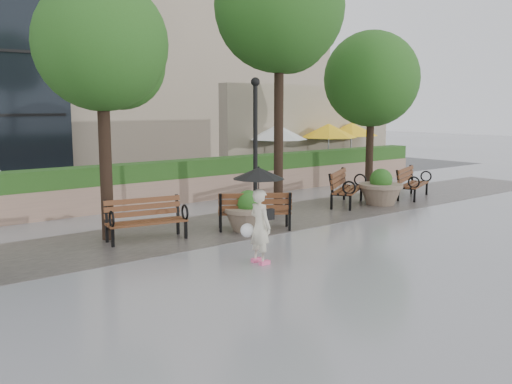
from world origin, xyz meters
TOP-DOWN VIEW (x-y plane):
  - ground at (0.00, 0.00)m, footprint 100.00×100.00m
  - cobble_strip at (0.00, 3.00)m, footprint 28.00×3.20m
  - hedge_wall at (0.00, 7.00)m, footprint 24.00×0.80m
  - cafe_wall at (9.50, 10.00)m, footprint 10.00×0.60m
  - cafe_hedge at (9.00, 7.80)m, footprint 8.00×0.50m
  - asphalt_street at (0.00, 11.00)m, footprint 40.00×7.00m
  - bench_1 at (-2.87, 2.83)m, footprint 1.90×1.03m
  - bench_2 at (-0.21, 2.18)m, footprint 1.88×1.59m
  - bench_3 at (4.30, 3.15)m, footprint 2.12×1.71m
  - bench_4 at (7.10, 2.71)m, footprint 2.03×1.41m
  - planter_left at (-0.41, 2.16)m, footprint 1.22×1.22m
  - planter_right at (5.19, 2.54)m, footprint 1.37×1.37m
  - lamppost at (0.67, 3.22)m, footprint 0.28×0.28m
  - tree_0 at (-3.35, 3.58)m, footprint 3.12×2.97m
  - tree_1 at (2.36, 4.09)m, footprint 3.80×3.77m
  - tree_2 at (7.66, 5.02)m, footprint 3.54×3.45m
  - patio_umb_white at (6.74, 9.24)m, footprint 2.50×2.50m
  - patio_umb_yellow_a at (9.48, 8.92)m, footprint 2.50×2.50m
  - patio_umb_yellow_b at (11.51, 9.40)m, footprint 2.50×2.50m
  - pedestrian at (-2.06, -0.26)m, footprint 1.03×1.03m

SIDE VIEW (x-z plane):
  - ground at x=0.00m, z-range 0.00..0.00m
  - asphalt_street at x=0.00m, z-range 0.00..0.00m
  - cobble_strip at x=0.00m, z-range 0.00..0.01m
  - bench_2 at x=-0.21m, z-range -0.20..0.77m
  - bench_1 at x=-2.87m, z-range -0.20..0.77m
  - bench_4 at x=7.10m, z-range -0.21..0.81m
  - bench_3 at x=4.30m, z-range -0.22..0.86m
  - planter_left at x=-0.41m, z-range -0.11..0.91m
  - planter_right at x=5.19m, z-range -0.12..1.02m
  - cafe_hedge at x=9.00m, z-range 0.00..0.90m
  - hedge_wall at x=0.00m, z-range -0.01..1.34m
  - pedestrian at x=-2.06m, z-range 0.21..2.10m
  - lamppost at x=0.67m, z-range -0.24..3.59m
  - patio_umb_white at x=6.74m, z-range 0.84..3.14m
  - patio_umb_yellow_a at x=9.48m, z-range 0.84..3.14m
  - patio_umb_yellow_b at x=11.51m, z-range 0.84..3.14m
  - cafe_wall at x=9.50m, z-range 0.00..4.00m
  - tree_2 at x=7.66m, z-range 1.06..6.84m
  - tree_0 at x=-3.35m, z-range 1.35..7.27m
  - tree_1 at x=2.36m, z-range 1.85..9.63m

